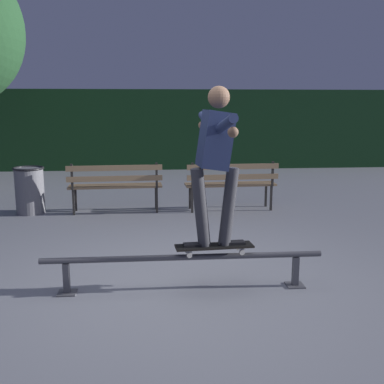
{
  "coord_description": "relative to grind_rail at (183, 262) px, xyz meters",
  "views": [
    {
      "loc": [
        -0.28,
        -4.46,
        1.83
      ],
      "look_at": [
        0.16,
        0.67,
        0.85
      ],
      "focal_mm": 42.57,
      "sensor_mm": 36.0,
      "label": 1
    }
  ],
  "objects": [
    {
      "name": "ground_plane",
      "position": [
        0.0,
        0.13,
        -0.29
      ],
      "size": [
        90.0,
        90.0,
        0.0
      ],
      "primitive_type": "plane",
      "color": "slate"
    },
    {
      "name": "skateboard",
      "position": [
        0.31,
        0.0,
        0.15
      ],
      "size": [
        0.79,
        0.26,
        0.09
      ],
      "color": "black",
      "rests_on": "grind_rail"
    },
    {
      "name": "hedge_backdrop",
      "position": [
        0.0,
        9.35,
        0.85
      ],
      "size": [
        24.0,
        1.2,
        2.28
      ],
      "primitive_type": "cube",
      "color": "#193D1E",
      "rests_on": "ground"
    },
    {
      "name": "trash_can",
      "position": [
        -2.41,
        3.55,
        0.12
      ],
      "size": [
        0.52,
        0.52,
        0.8
      ],
      "color": "slate",
      "rests_on": "ground"
    },
    {
      "name": "park_bench_leftmost",
      "position": [
        -0.94,
        3.44,
        0.25
      ],
      "size": [
        1.62,
        0.49,
        0.88
      ],
      "color": "#282623",
      "rests_on": "ground"
    },
    {
      "name": "skateboarder",
      "position": [
        0.31,
        0.0,
        1.09
      ],
      "size": [
        0.63,
        1.41,
        1.56
      ],
      "color": "black",
      "rests_on": "skateboard"
    },
    {
      "name": "park_bench_left_center",
      "position": [
        1.07,
        3.44,
        0.25
      ],
      "size": [
        1.62,
        0.49,
        0.88
      ],
      "color": "#282623",
      "rests_on": "ground"
    },
    {
      "name": "grind_rail",
      "position": [
        0.0,
        0.0,
        0.0
      ],
      "size": [
        2.82,
        0.18,
        0.37
      ],
      "color": "#47474C",
      "rests_on": "ground"
    }
  ]
}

